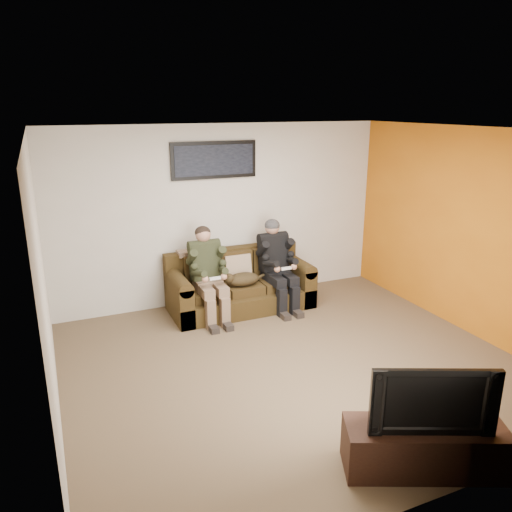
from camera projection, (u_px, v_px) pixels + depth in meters
name	position (u px, v px, depth m)	size (l,w,h in m)	color
floor	(293.00, 364.00, 5.72)	(5.00, 5.00, 0.00)	brown
ceiling	(298.00, 130.00, 4.96)	(5.00, 5.00, 0.00)	silver
wall_back	(224.00, 215.00, 7.31)	(5.00, 5.00, 0.00)	beige
wall_front	(451.00, 344.00, 3.36)	(5.00, 5.00, 0.00)	beige
wall_left	(44.00, 288.00, 4.39)	(4.50, 4.50, 0.00)	beige
wall_right	(471.00, 233.00, 6.29)	(4.50, 4.50, 0.00)	beige
accent_wall_right	(470.00, 233.00, 6.28)	(4.50, 4.50, 0.00)	#BD6612
sofa	(239.00, 286.00, 7.25)	(2.03, 0.88, 0.83)	#372710
throw_pillow	(238.00, 268.00, 7.20)	(0.39, 0.11, 0.37)	tan
throw_blanket	(192.00, 253.00, 7.09)	(0.42, 0.20, 0.07)	tan
person_left	(208.00, 269.00, 6.79)	(0.51, 0.87, 1.26)	#816650
person_right	(277.00, 260.00, 7.18)	(0.51, 0.86, 1.27)	black
cat	(242.00, 279.00, 6.97)	(0.66, 0.26, 0.24)	#403119
framed_poster	(214.00, 160.00, 7.00)	(1.25, 0.05, 0.52)	black
tv_stand	(424.00, 448.00, 4.01)	(1.28, 0.41, 0.40)	black
television	(430.00, 396.00, 3.87)	(0.98, 0.13, 0.56)	black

